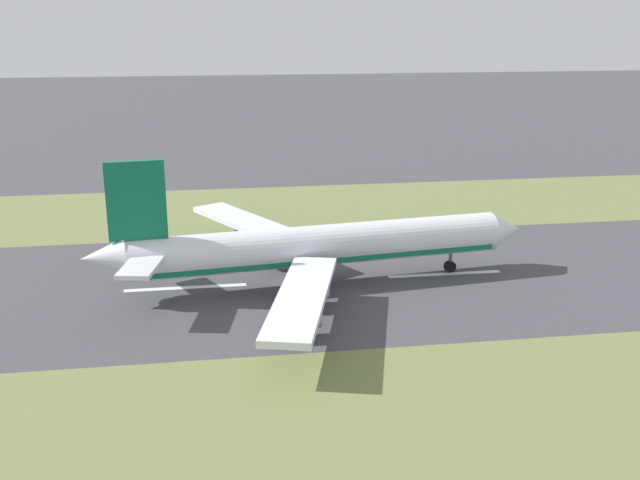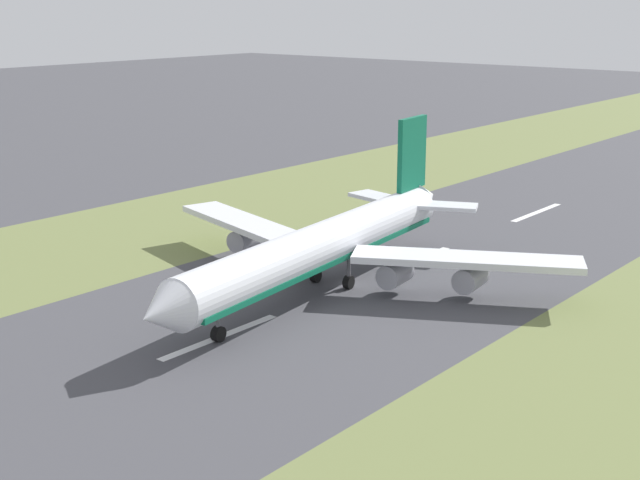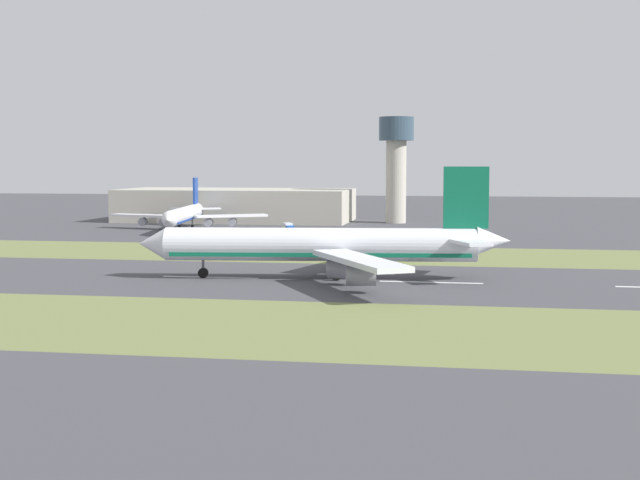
# 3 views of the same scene
# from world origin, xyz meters

# --- Properties ---
(ground_plane) EXTENTS (800.00, 800.00, 0.00)m
(ground_plane) POSITION_xyz_m (0.00, 0.00, 0.00)
(ground_plane) COLOR #424247
(grass_median_west) EXTENTS (40.00, 600.00, 0.01)m
(grass_median_west) POSITION_xyz_m (-45.00, 0.00, 0.00)
(grass_median_west) COLOR olive
(grass_median_west) RESTS_ON ground
(grass_median_east) EXTENTS (40.00, 600.00, 0.01)m
(grass_median_east) POSITION_xyz_m (45.00, 0.00, 0.00)
(grass_median_east) COLOR olive
(grass_median_east) RESTS_ON ground
(centreline_dash_mid) EXTENTS (1.20, 18.00, 0.01)m
(centreline_dash_mid) POSITION_xyz_m (0.00, -15.36, 0.01)
(centreline_dash_mid) COLOR silver
(centreline_dash_mid) RESTS_ON ground
(centreline_dash_far) EXTENTS (1.20, 18.00, 0.01)m
(centreline_dash_far) POSITION_xyz_m (0.00, 24.64, 0.01)
(centreline_dash_far) COLOR silver
(centreline_dash_far) RESTS_ON ground
(airplane_main_jet) EXTENTS (63.68, 67.18, 20.20)m
(airplane_main_jet) POSITION_xyz_m (1.88, 2.75, 6.02)
(airplane_main_jet) COLOR silver
(airplane_main_jet) RESTS_ON ground
(terminal_building) EXTENTS (36.00, 81.31, 11.38)m
(terminal_building) POSITION_xyz_m (152.01, 60.86, 5.69)
(terminal_building) COLOR #B2AD9E
(terminal_building) RESTS_ON ground
(control_tower) EXTENTS (12.00, 12.00, 36.38)m
(control_tower) POSITION_xyz_m (151.46, 3.90, 22.43)
(control_tower) COLOR #B2AD9E
(control_tower) RESTS_ON ground
(airplane_parked_apron) EXTENTS (52.74, 49.93, 15.87)m
(airplane_parked_apron) POSITION_xyz_m (108.49, 65.51, 4.73)
(airplane_parked_apron) COLOR white
(airplane_parked_apron) RESTS_ON ground
(service_truck) EXTENTS (6.36, 4.64, 3.10)m
(service_truck) POSITION_xyz_m (99.76, 31.05, 1.67)
(service_truck) COLOR #1E51B2
(service_truck) RESTS_ON ground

